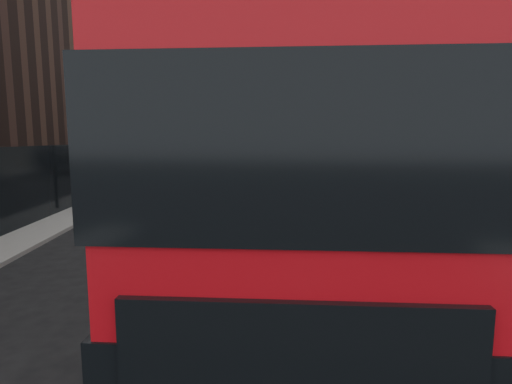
{
  "coord_description": "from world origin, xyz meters",
  "views": [
    {
      "loc": [
        0.21,
        -4.2,
        3.92
      ],
      "look_at": [
        0.75,
        6.43,
        2.5
      ],
      "focal_mm": 28.0,
      "sensor_mm": 36.0,
      "label": 1
    }
  ],
  "objects": [
    {
      "name": "sidewalk_right",
      "position": [
        7.5,
        25.0,
        0.07
      ],
      "size": [
        3.0,
        80.0,
        0.15
      ],
      "primitive_type": "cube",
      "color": "slate",
      "rests_on": "ground"
    },
    {
      "name": "sidewalk_left",
      "position": [
        -8.0,
        25.0,
        0.07
      ],
      "size": [
        2.0,
        80.0,
        0.15
      ],
      "primitive_type": "cube",
      "color": "slate",
      "rests_on": "ground"
    },
    {
      "name": "building_modern_block",
      "position": [
        11.47,
        21.0,
        9.9
      ],
      "size": [
        5.03,
        22.0,
        20.0
      ],
      "color": "#A1A7AC",
      "rests_on": "ground"
    },
    {
      "name": "building_victorian",
      "position": [
        11.38,
        44.0,
        9.66
      ],
      "size": [
        6.5,
        24.0,
        21.0
      ],
      "color": "#67635B",
      "rests_on": "ground"
    },
    {
      "name": "building_left_mid",
      "position": [
        -11.5,
        30.0,
        7.0
      ],
      "size": [
        5.0,
        24.0,
        14.0
      ],
      "primitive_type": "cube",
      "color": "black",
      "rests_on": "ground"
    },
    {
      "name": "building_left_far",
      "position": [
        -11.5,
        52.0,
        6.5
      ],
      "size": [
        5.0,
        20.0,
        13.0
      ],
      "primitive_type": "cube",
      "color": "#67635B",
      "rests_on": "ground"
    },
    {
      "name": "street_lamp",
      "position": [
        -8.22,
        18.0,
        4.18
      ],
      "size": [
        1.06,
        0.22,
        7.0
      ],
      "color": "black",
      "rests_on": "sidewalk_left"
    },
    {
      "name": "red_bus",
      "position": [
        1.33,
        4.3,
        2.77
      ],
      "size": [
        4.34,
        12.59,
        4.99
      ],
      "rotation": [
        0.0,
        0.0,
        -0.12
      ],
      "color": "#B70B14",
      "rests_on": "ground"
    },
    {
      "name": "grey_bus",
      "position": [
        0.8,
        42.65,
        1.87
      ],
      "size": [
        3.63,
        10.99,
        3.49
      ],
      "rotation": [
        0.0,
        0.0,
        0.1
      ],
      "color": "black",
      "rests_on": "ground"
    },
    {
      "name": "car_a",
      "position": [
        0.5,
        20.0,
        0.73
      ],
      "size": [
        2.04,
        4.42,
        1.47
      ],
      "primitive_type": "imported",
      "rotation": [
        0.0,
        0.0,
        -0.07
      ],
      "color": "black",
      "rests_on": "ground"
    },
    {
      "name": "car_b",
      "position": [
        3.24,
        23.51,
        0.62
      ],
      "size": [
        1.39,
        3.79,
        1.24
      ],
      "primitive_type": "imported",
      "rotation": [
        0.0,
        0.0,
        -0.02
      ],
      "color": "#95969D",
      "rests_on": "ground"
    },
    {
      "name": "car_c",
      "position": [
        1.52,
        26.23,
        0.62
      ],
      "size": [
        1.93,
        4.33,
        1.24
      ],
      "primitive_type": "imported",
      "rotation": [
        0.0,
        0.0,
        0.05
      ],
      "color": "black",
      "rests_on": "ground"
    }
  ]
}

